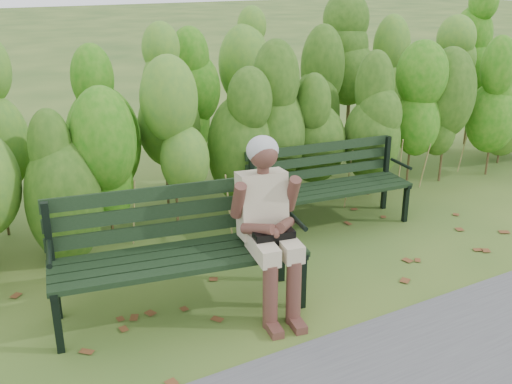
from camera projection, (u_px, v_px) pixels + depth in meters
ground at (275, 281)px, 5.45m from camera, size 80.00×80.00×0.00m
hedge_band at (188, 105)px, 6.52m from camera, size 11.04×1.67×2.42m
leaf_litter at (261, 278)px, 5.48m from camera, size 6.03×2.08×0.01m
bench_left at (176, 242)px, 4.84m from camera, size 2.11×1.02×1.01m
bench_right at (327, 179)px, 6.49m from camera, size 1.81×0.78×0.88m
seated_woman at (268, 215)px, 4.80m from camera, size 0.59×0.86×1.44m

